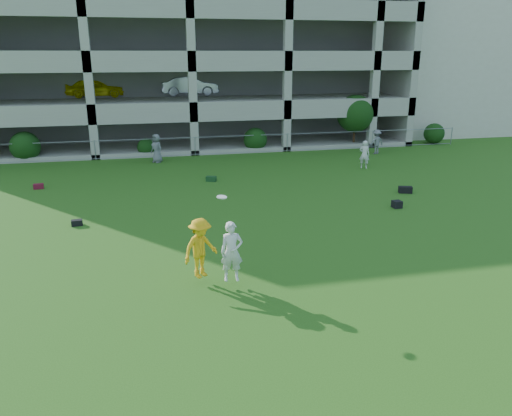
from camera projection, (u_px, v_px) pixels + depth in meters
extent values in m
plane|color=#235114|center=(270.00, 289.00, 13.68)|extent=(100.00, 100.00, 0.00)
cube|color=beige|center=(448.00, 67.00, 43.10)|extent=(16.00, 14.00, 10.00)
imported|color=slate|center=(157.00, 148.00, 29.22)|extent=(0.93, 0.97, 1.67)
imported|color=silver|center=(364.00, 154.00, 27.72)|extent=(0.68, 0.64, 1.56)
imported|color=slate|center=(376.00, 142.00, 31.70)|extent=(1.09, 0.76, 1.54)
cube|color=black|center=(77.00, 223.00, 18.67)|extent=(0.42, 0.29, 0.22)
cube|color=black|center=(397.00, 204.00, 20.80)|extent=(0.38, 0.38, 0.30)
cube|color=black|center=(405.00, 190.00, 23.00)|extent=(0.66, 0.47, 0.30)
cube|color=#580F1C|center=(39.00, 186.00, 23.69)|extent=(0.48, 0.33, 0.24)
cube|color=#13351B|center=(211.00, 179.00, 25.09)|extent=(0.58, 0.46, 0.25)
imported|color=#F2AD15|center=(200.00, 248.00, 13.71)|extent=(1.27, 1.12, 1.70)
imported|color=silver|center=(232.00, 252.00, 13.52)|extent=(0.64, 0.45, 1.68)
cylinder|color=white|center=(222.00, 197.00, 13.00)|extent=(0.27, 0.27, 0.07)
cube|color=#9E998C|center=(175.00, 55.00, 42.37)|extent=(30.00, 0.50, 12.00)
cube|color=#9E998C|center=(370.00, 55.00, 39.20)|extent=(0.50, 14.00, 12.00)
cube|color=#9E998C|center=(185.00, 136.00, 37.83)|extent=(30.00, 14.00, 0.30)
cube|color=#9E998C|center=(184.00, 96.00, 36.94)|extent=(30.00, 14.00, 0.30)
cube|color=#9E998C|center=(182.00, 53.00, 36.04)|extent=(30.00, 14.00, 0.30)
cube|color=#9E998C|center=(180.00, 9.00, 35.14)|extent=(30.00, 14.00, 0.30)
cube|color=#9E998C|center=(194.00, 114.00, 30.74)|extent=(30.00, 0.30, 0.90)
cube|color=#9E998C|center=(192.00, 64.00, 29.84)|extent=(30.00, 0.30, 0.90)
cube|color=#9E998C|center=(190.00, 10.00, 28.95)|extent=(30.00, 0.30, 0.90)
cube|color=#9E998C|center=(86.00, 56.00, 28.53)|extent=(0.50, 0.50, 12.00)
cube|color=#9E998C|center=(191.00, 56.00, 29.80)|extent=(0.50, 0.50, 12.00)
cube|color=#9E998C|center=(288.00, 56.00, 31.07)|extent=(0.50, 0.50, 12.00)
cube|color=#9E998C|center=(377.00, 56.00, 32.34)|extent=(0.50, 0.50, 12.00)
cube|color=#605E59|center=(180.00, 55.00, 37.95)|extent=(29.00, 9.00, 11.60)
imported|color=yellow|center=(95.00, 87.00, 33.55)|extent=(3.89, 1.61, 1.32)
imported|color=#B8BABF|center=(189.00, 86.00, 34.89)|extent=(4.09, 1.65, 1.32)
cylinder|color=gray|center=(95.00, 150.00, 29.91)|extent=(0.06, 0.06, 1.20)
cylinder|color=gray|center=(195.00, 146.00, 31.18)|extent=(0.06, 0.06, 1.20)
cylinder|color=gray|center=(287.00, 142.00, 32.45)|extent=(0.06, 0.06, 1.20)
cylinder|color=gray|center=(372.00, 139.00, 33.72)|extent=(0.06, 0.06, 1.20)
cylinder|color=gray|center=(451.00, 136.00, 34.98)|extent=(0.06, 0.06, 1.20)
cylinder|color=gray|center=(195.00, 137.00, 31.02)|extent=(36.00, 0.04, 0.04)
cylinder|color=gray|center=(195.00, 154.00, 31.34)|extent=(36.00, 0.04, 0.04)
sphere|color=#163D11|center=(25.00, 146.00, 29.54)|extent=(1.76, 1.76, 1.76)
sphere|color=#163D11|center=(146.00, 147.00, 31.12)|extent=(1.10, 1.10, 1.10)
sphere|color=#163D11|center=(255.00, 140.00, 32.53)|extent=(1.54, 1.54, 1.54)
cylinder|color=#382314|center=(354.00, 132.00, 34.14)|extent=(0.16, 0.16, 1.96)
sphere|color=#163D11|center=(355.00, 114.00, 33.76)|extent=(2.52, 2.52, 2.52)
sphere|color=#163D11|center=(434.00, 134.00, 35.30)|extent=(1.43, 1.43, 1.43)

